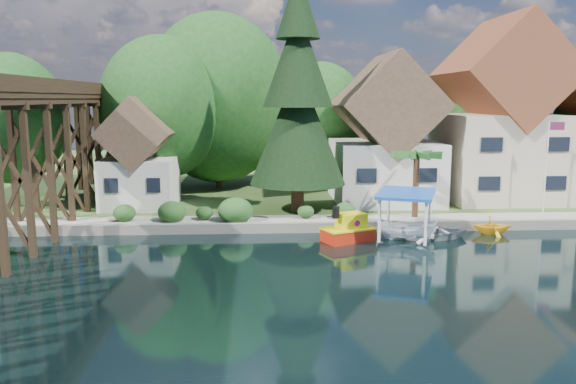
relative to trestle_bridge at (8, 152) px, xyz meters
name	(u,v)px	position (x,y,z in m)	size (l,w,h in m)	color
ground	(312,272)	(16.00, -5.17, -5.35)	(140.00, 140.00, 0.00)	black
bank	(282,173)	(16.00, 28.83, -5.10)	(140.00, 52.00, 0.50)	#2D4B1E
seawall	(364,227)	(20.00, 2.83, -5.04)	(60.00, 0.40, 0.62)	slate
promenade	(391,218)	(22.00, 4.13, -4.82)	(50.00, 2.60, 0.06)	gray
trestle_bridge	(8,152)	(0.00, 0.00, 0.00)	(4.12, 44.18, 9.30)	black
house_left	(385,140)	(23.00, 10.83, -0.21)	(7.64, 8.64, 11.02)	silver
house_center	(500,122)	(32.00, 11.33, 1.07)	(8.65, 9.18, 13.89)	beige
shed	(139,161)	(5.00, 9.33, -1.52)	(5.09, 5.40, 7.85)	silver
bg_trees	(300,110)	(17.00, 16.08, 1.94)	(49.90, 13.30, 10.57)	#382314
shrubs	(226,210)	(11.40, 4.09, -4.12)	(15.76, 2.47, 1.70)	#1A4318
conifer	(298,99)	(16.13, 6.80, 2.84)	(6.49, 6.49, 15.97)	#382314
palm_tree	(417,157)	(23.66, 4.48, -0.85)	(3.29, 3.29, 4.58)	#382314
flagpole	(549,157)	(33.10, 5.81, -1.03)	(0.91, 0.42, 6.24)	white
tugboat	(349,230)	(18.69, 0.56, -4.70)	(3.40, 2.71, 2.17)	red
boat_white_a	(433,231)	(23.79, 0.98, -4.89)	(3.14, 4.40, 0.91)	silver
boat_canopy	(406,220)	(22.00, 0.51, -4.12)	(4.43, 5.25, 2.87)	white
boat_yellow	(492,224)	(27.71, 1.82, -4.74)	(2.01, 2.33, 1.23)	yellow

